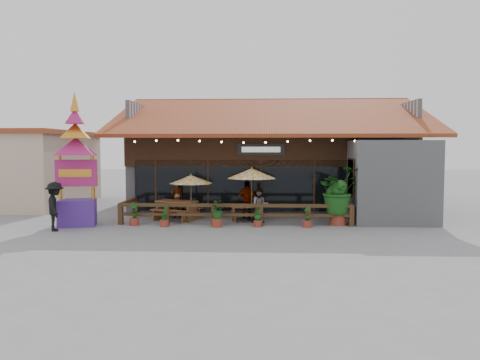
{
  "coord_description": "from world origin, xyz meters",
  "views": [
    {
      "loc": [
        -0.46,
        -20.1,
        3.3
      ],
      "look_at": [
        -1.47,
        1.5,
        1.79
      ],
      "focal_mm": 35.0,
      "sensor_mm": 36.0,
      "label": 1
    }
  ],
  "objects_px": {
    "tropical_plant": "(338,191)",
    "pedestrian": "(55,206)",
    "thai_sign_tower": "(76,150)",
    "picnic_table_right": "(247,211)",
    "umbrella_left": "(191,180)",
    "umbrella_right": "(252,174)",
    "picnic_table_left": "(177,207)"
  },
  "relations": [
    {
      "from": "picnic_table_left",
      "to": "tropical_plant",
      "type": "distance_m",
      "value": 7.24
    },
    {
      "from": "picnic_table_left",
      "to": "tropical_plant",
      "type": "xyz_separation_m",
      "value": [
        7.11,
        -1.06,
        0.85
      ]
    },
    {
      "from": "umbrella_right",
      "to": "pedestrian",
      "type": "relative_size",
      "value": 1.53
    },
    {
      "from": "pedestrian",
      "to": "picnic_table_right",
      "type": "bearing_deg",
      "value": -93.75
    },
    {
      "from": "tropical_plant",
      "to": "pedestrian",
      "type": "distance_m",
      "value": 11.57
    },
    {
      "from": "picnic_table_right",
      "to": "thai_sign_tower",
      "type": "height_order",
      "value": "thai_sign_tower"
    },
    {
      "from": "umbrella_left",
      "to": "thai_sign_tower",
      "type": "bearing_deg",
      "value": -157.1
    },
    {
      "from": "umbrella_right",
      "to": "picnic_table_left",
      "type": "xyz_separation_m",
      "value": [
        -3.41,
        0.05,
        -1.53
      ]
    },
    {
      "from": "thai_sign_tower",
      "to": "umbrella_left",
      "type": "bearing_deg",
      "value": 22.9
    },
    {
      "from": "umbrella_left",
      "to": "picnic_table_right",
      "type": "xyz_separation_m",
      "value": [
        2.54,
        -0.23,
        -1.39
      ]
    },
    {
      "from": "tropical_plant",
      "to": "pedestrian",
      "type": "bearing_deg",
      "value": -170.38
    },
    {
      "from": "umbrella_right",
      "to": "tropical_plant",
      "type": "xyz_separation_m",
      "value": [
        3.7,
        -1.01,
        -0.68
      ]
    },
    {
      "from": "picnic_table_left",
      "to": "pedestrian",
      "type": "height_order",
      "value": "pedestrian"
    },
    {
      "from": "tropical_plant",
      "to": "thai_sign_tower",
      "type": "bearing_deg",
      "value": -176.21
    },
    {
      "from": "umbrella_left",
      "to": "pedestrian",
      "type": "distance_m",
      "value": 5.9
    },
    {
      "from": "pedestrian",
      "to": "tropical_plant",
      "type": "bearing_deg",
      "value": -105.22
    },
    {
      "from": "picnic_table_right",
      "to": "tropical_plant",
      "type": "height_order",
      "value": "tropical_plant"
    },
    {
      "from": "umbrella_left",
      "to": "umbrella_right",
      "type": "relative_size",
      "value": 0.82
    },
    {
      "from": "umbrella_left",
      "to": "thai_sign_tower",
      "type": "height_order",
      "value": "thai_sign_tower"
    },
    {
      "from": "picnic_table_left",
      "to": "tropical_plant",
      "type": "relative_size",
      "value": 0.91
    },
    {
      "from": "picnic_table_right",
      "to": "umbrella_right",
      "type": "bearing_deg",
      "value": 14.69
    },
    {
      "from": "picnic_table_left",
      "to": "tropical_plant",
      "type": "bearing_deg",
      "value": -8.5
    },
    {
      "from": "picnic_table_right",
      "to": "tropical_plant",
      "type": "bearing_deg",
      "value": -13.65
    },
    {
      "from": "umbrella_left",
      "to": "umbrella_right",
      "type": "distance_m",
      "value": 2.79
    },
    {
      "from": "umbrella_right",
      "to": "pedestrian",
      "type": "bearing_deg",
      "value": -159.08
    },
    {
      "from": "pedestrian",
      "to": "umbrella_left",
      "type": "bearing_deg",
      "value": -82.57
    },
    {
      "from": "tropical_plant",
      "to": "pedestrian",
      "type": "relative_size",
      "value": 1.3
    },
    {
      "from": "umbrella_right",
      "to": "tropical_plant",
      "type": "bearing_deg",
      "value": -15.31
    },
    {
      "from": "thai_sign_tower",
      "to": "tropical_plant",
      "type": "bearing_deg",
      "value": 3.79
    },
    {
      "from": "tropical_plant",
      "to": "umbrella_right",
      "type": "bearing_deg",
      "value": 164.69
    },
    {
      "from": "pedestrian",
      "to": "umbrella_right",
      "type": "bearing_deg",
      "value": -93.93
    },
    {
      "from": "thai_sign_tower",
      "to": "tropical_plant",
      "type": "distance_m",
      "value": 11.15
    }
  ]
}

